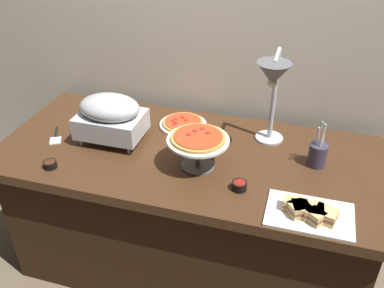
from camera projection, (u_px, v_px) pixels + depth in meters
ground_plane at (190, 261)px, 2.46m from camera, size 8.00×8.00×0.00m
back_wall at (217, 32)px, 2.22m from camera, size 4.40×0.04×2.40m
buffet_table at (190, 211)px, 2.25m from camera, size 1.90×0.84×0.76m
chafing_dish at (110, 116)px, 2.07m from camera, size 0.32×0.23×0.25m
heat_lamp at (273, 82)px, 1.84m from camera, size 0.15×0.32×0.49m
pizza_plate_front at (183, 124)px, 2.26m from camera, size 0.25×0.25×0.03m
pizza_plate_center at (198, 142)px, 1.89m from camera, size 0.28×0.28×0.17m
sandwich_platter at (309, 212)px, 1.65m from camera, size 0.34×0.22×0.06m
sauce_cup_near at (50, 164)px, 1.94m from camera, size 0.06×0.06×0.03m
sauce_cup_far at (239, 185)px, 1.80m from camera, size 0.07×0.07×0.04m
utensil_holder at (318, 154)px, 1.93m from camera, size 0.08×0.08×0.22m
serving_spatula at (56, 136)px, 2.17m from camera, size 0.11×0.17×0.01m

